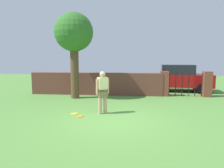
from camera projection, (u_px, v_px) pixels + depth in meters
name	position (u px, v px, depth m)	size (l,w,h in m)	color
ground_plane	(112.00, 121.00, 6.88)	(40.00, 40.00, 0.00)	#568C3D
brick_wall	(96.00, 84.00, 11.86)	(7.64, 0.50, 1.28)	brown
tree	(74.00, 35.00, 10.48)	(2.00, 2.00, 4.46)	brown
person	(103.00, 90.00, 7.68)	(0.46, 0.38, 1.62)	tan
fence_gate	(185.00, 84.00, 11.30)	(2.74, 0.44, 1.40)	brown
car	(177.00, 78.00, 13.13)	(4.33, 2.19, 1.72)	#A51111
frisbee_orange	(80.00, 116.00, 7.36)	(0.27, 0.27, 0.02)	orange
frisbee_yellow	(74.00, 114.00, 7.72)	(0.27, 0.27, 0.02)	yellow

